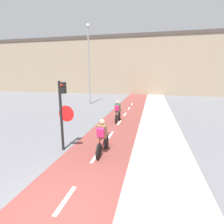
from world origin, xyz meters
TOP-DOWN VIEW (x-y plane):
  - ground_plane at (0.00, 0.00)m, footprint 120.00×120.00m
  - bike_lane at (0.00, 0.01)m, footprint 2.69×60.00m
  - building_row_background at (0.00, 27.09)m, footprint 60.00×5.20m
  - traffic_light_pole at (-1.48, 3.31)m, footprint 0.67×0.25m
  - street_lamp_far at (-4.51, 14.73)m, footprint 0.36×0.36m
  - cyclist_near at (0.18, 3.31)m, footprint 0.46×1.69m
  - cyclist_far at (-0.16, 8.26)m, footprint 0.46×1.66m

SIDE VIEW (x-z plane):
  - ground_plane at x=0.00m, z-range 0.00..0.00m
  - bike_lane at x=0.00m, z-range 0.00..0.02m
  - cyclist_far at x=-0.16m, z-range -0.02..1.42m
  - cyclist_near at x=0.18m, z-range -0.02..1.43m
  - traffic_light_pole at x=-1.48m, z-range 0.36..3.28m
  - building_row_background at x=0.00m, z-range 0.01..9.09m
  - street_lamp_far at x=-4.51m, z-range 0.79..8.87m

